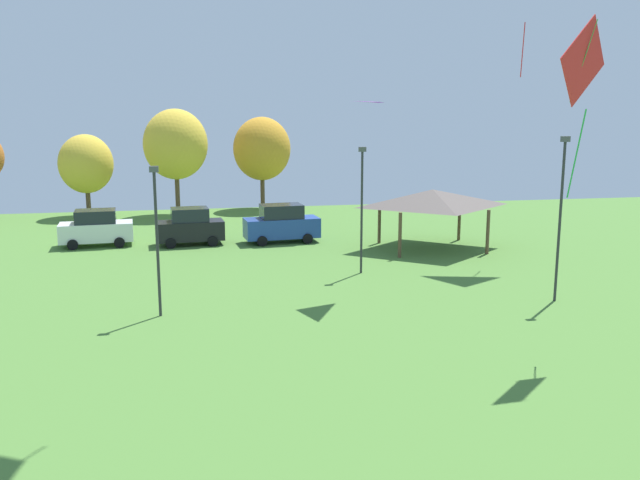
# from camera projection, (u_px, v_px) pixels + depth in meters

# --- Properties ---
(kite_flying_3) EXTENTS (2.12, 2.39, 0.10)m
(kite_flying_3) POSITION_uv_depth(u_px,v_px,m) (349.00, 117.00, 30.37)
(kite_flying_3) COLOR purple
(kite_flying_6) EXTENTS (2.57, 1.61, 6.02)m
(kite_flying_6) POSITION_uv_depth(u_px,v_px,m) (583.00, 67.00, 22.31)
(kite_flying_6) COLOR red
(parked_car_leftmost) EXTENTS (4.50, 2.36, 2.25)m
(parked_car_leftmost) POSITION_uv_depth(u_px,v_px,m) (96.00, 228.00, 41.73)
(parked_car_leftmost) COLOR silver
(parked_car_leftmost) RESTS_ON ground
(parked_car_second_from_left) EXTENTS (4.23, 2.29, 2.32)m
(parked_car_second_from_left) POSITION_uv_depth(u_px,v_px,m) (190.00, 227.00, 42.09)
(parked_car_second_from_left) COLOR black
(parked_car_second_from_left) RESTS_ON ground
(parked_car_third_from_left) EXTENTS (4.84, 2.40, 2.42)m
(parked_car_third_from_left) POSITION_uv_depth(u_px,v_px,m) (282.00, 224.00, 42.88)
(parked_car_third_from_left) COLOR #234299
(parked_car_third_from_left) RESTS_ON ground
(park_pavilion) EXTENTS (6.90, 5.58, 3.60)m
(park_pavilion) POSITION_uv_depth(u_px,v_px,m) (432.00, 198.00, 40.65)
(park_pavilion) COLOR brown
(park_pavilion) RESTS_ON ground
(light_post_0) EXTENTS (0.36, 0.20, 6.48)m
(light_post_0) POSITION_uv_depth(u_px,v_px,m) (362.00, 203.00, 34.32)
(light_post_0) COLOR #2D2D33
(light_post_0) RESTS_ON ground
(light_post_1) EXTENTS (0.36, 0.20, 7.21)m
(light_post_1) POSITION_uv_depth(u_px,v_px,m) (561.00, 211.00, 29.16)
(light_post_1) COLOR #2D2D33
(light_post_1) RESTS_ON ground
(light_post_2) EXTENTS (0.36, 0.20, 6.13)m
(light_post_2) POSITION_uv_depth(u_px,v_px,m) (157.00, 233.00, 27.08)
(light_post_2) COLOR #2D2D33
(light_post_2) RESTS_ON ground
(treeline_tree_2) EXTENTS (4.16, 4.16, 6.44)m
(treeline_tree_2) POSITION_uv_depth(u_px,v_px,m) (86.00, 164.00, 52.65)
(treeline_tree_2) COLOR brown
(treeline_tree_2) RESTS_ON ground
(treeline_tree_3) EXTENTS (5.01, 5.01, 8.38)m
(treeline_tree_3) POSITION_uv_depth(u_px,v_px,m) (176.00, 144.00, 53.06)
(treeline_tree_3) COLOR brown
(treeline_tree_3) RESTS_ON ground
(treeline_tree_4) EXTENTS (4.80, 4.80, 7.72)m
(treeline_tree_4) POSITION_uv_depth(u_px,v_px,m) (262.00, 149.00, 56.60)
(treeline_tree_4) COLOR brown
(treeline_tree_4) RESTS_ON ground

